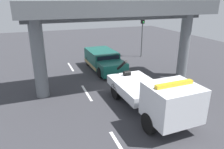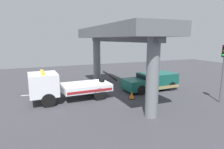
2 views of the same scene
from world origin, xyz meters
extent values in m
cube|color=#38383D|center=(0.00, 0.00, -0.05)|extent=(60.00, 40.00, 0.10)
cube|color=silver|center=(-6.00, -2.65, 0.00)|extent=(2.60, 0.16, 0.01)
cube|color=silver|center=(0.00, -2.65, 0.00)|extent=(2.60, 0.16, 0.01)
cube|color=silver|center=(6.00, -2.65, 0.00)|extent=(2.60, 0.16, 0.01)
cube|color=white|center=(2.19, -0.04, 0.93)|extent=(3.91, 2.52, 0.55)
cube|color=white|center=(5.52, 0.07, 1.48)|extent=(2.12, 2.37, 1.65)
cube|color=black|center=(6.13, 0.09, 1.84)|extent=(0.13, 2.21, 0.66)
cube|color=maroon|center=(2.15, 1.17, 0.84)|extent=(3.65, 0.13, 0.20)
cylinder|color=black|center=(0.00, -0.10, 1.66)|extent=(1.42, 0.22, 1.07)
cylinder|color=black|center=(0.80, -0.08, 1.32)|extent=(0.37, 0.46, 0.36)
cube|color=yellow|center=(5.52, 0.07, 2.38)|extent=(0.30, 1.93, 0.16)
cylinder|color=black|center=(5.28, 1.10, 0.50)|extent=(1.01, 0.35, 1.00)
cylinder|color=black|center=(5.35, -0.98, 0.50)|extent=(1.01, 0.35, 1.00)
cylinder|color=black|center=(1.39, 0.98, 0.50)|extent=(1.01, 0.35, 1.00)
cylinder|color=black|center=(1.45, -1.10, 0.50)|extent=(1.01, 0.35, 1.00)
cube|color=#145147|center=(-4.89, -0.02, 0.91)|extent=(3.52, 2.31, 1.35)
cube|color=#145147|center=(-2.30, 0.06, 0.71)|extent=(1.79, 2.16, 0.95)
cube|color=black|center=(-3.15, 0.03, 1.20)|extent=(0.12, 1.94, 0.59)
cube|color=#9E8451|center=(-4.89, -0.02, 0.41)|extent=(3.54, 2.32, 0.28)
cylinder|color=black|center=(-2.48, 1.02, 0.42)|extent=(0.85, 0.31, 0.84)
cylinder|color=black|center=(-2.42, -0.90, 0.42)|extent=(0.85, 0.31, 0.84)
cylinder|color=black|center=(-5.87, 0.91, 0.42)|extent=(0.85, 0.31, 0.84)
cylinder|color=black|center=(-5.81, -1.01, 0.42)|extent=(0.85, 0.31, 0.84)
cylinder|color=slate|center=(-0.54, 5.39, 2.48)|extent=(0.80, 0.80, 4.95)
cylinder|color=slate|center=(-0.54, -5.39, 2.48)|extent=(0.80, 0.80, 4.95)
cube|color=#5B5F63|center=(-0.54, 0.00, 5.40)|extent=(3.60, 12.79, 0.90)
cube|color=#4A4E52|center=(-0.54, 0.00, 4.77)|extent=(0.50, 12.39, 0.36)
cylinder|color=#515456|center=(-7.00, 5.17, 1.75)|extent=(0.12, 0.12, 3.49)
sphere|color=#360605|center=(-6.84, 5.17, 4.24)|extent=(0.18, 0.18, 0.18)
sphere|color=#3A2D06|center=(-6.84, 5.17, 3.94)|extent=(0.18, 0.18, 0.18)
sphere|color=green|center=(-6.84, 5.17, 3.64)|extent=(0.18, 0.18, 0.18)
cone|color=orange|center=(-1.16, 1.73, 0.28)|extent=(0.42, 0.42, 0.56)
cube|color=black|center=(-1.16, 1.73, 0.01)|extent=(0.47, 0.47, 0.03)
camera|label=1|loc=(12.64, -5.56, 6.00)|focal=33.81mm
camera|label=2|loc=(6.09, 14.83, 4.82)|focal=30.32mm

